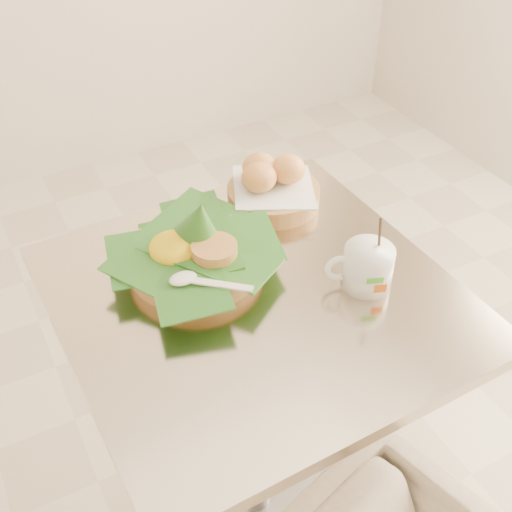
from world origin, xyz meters
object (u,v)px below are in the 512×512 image
bread_basket (272,186)px  coffee_mug (366,266)px  rice_basket (194,249)px  cafe_table (256,371)px

bread_basket → coffee_mug: coffee_mug is taller
rice_basket → coffee_mug: 0.32m
rice_basket → bread_basket: (0.24, 0.12, -0.00)m
cafe_table → bread_basket: 0.40m
rice_basket → cafe_table: bearing=-60.6°
cafe_table → coffee_mug: size_ratio=4.65×
bread_basket → coffee_mug: bearing=-85.3°
rice_basket → bread_basket: size_ratio=1.46×
bread_basket → coffee_mug: 0.32m
bread_basket → cafe_table: bearing=-124.3°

